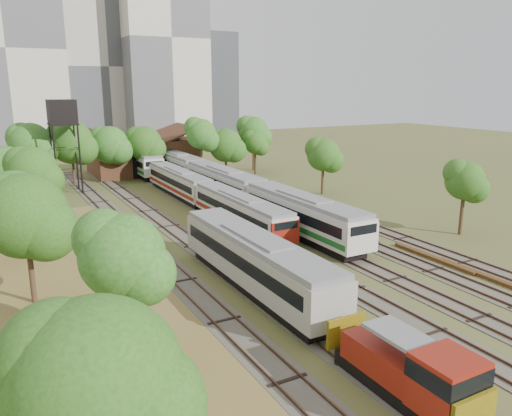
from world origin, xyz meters
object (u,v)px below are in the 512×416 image
railcar_red_set (206,195)px  water_tower (62,115)px  railcar_green_set (224,184)px  shunter_locomotive (414,374)px

railcar_red_set → water_tower: size_ratio=2.82×
railcar_green_set → water_tower: bearing=138.5°
railcar_green_set → shunter_locomotive: bearing=-103.6°
railcar_green_set → water_tower: water_tower is taller
shunter_locomotive → railcar_green_set: bearing=76.4°
railcar_red_set → shunter_locomotive: (-6.00, -37.64, -0.26)m
railcar_red_set → water_tower: (-12.32, 17.97, 8.54)m
railcar_red_set → railcar_green_set: (4.00, 3.55, 0.30)m
shunter_locomotive → water_tower: water_tower is taller
railcar_green_set → railcar_red_set: bearing=-138.4°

